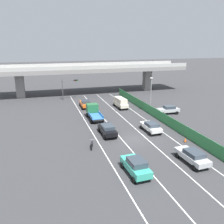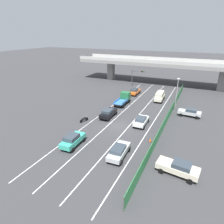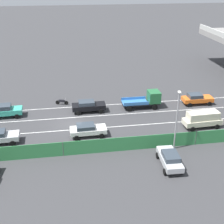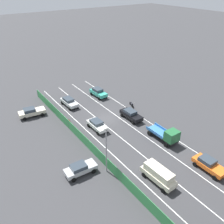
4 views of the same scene
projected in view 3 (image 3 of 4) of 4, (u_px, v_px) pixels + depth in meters
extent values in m
plane|color=#38383A|center=(72.00, 124.00, 38.70)|extent=(300.00, 300.00, 0.00)
cube|color=silver|center=(113.00, 104.00, 44.23)|extent=(0.14, 48.75, 0.01)
cube|color=silver|center=(117.00, 114.00, 41.13)|extent=(0.14, 48.75, 0.01)
cube|color=silver|center=(122.00, 126.00, 38.04)|extent=(0.14, 48.75, 0.01)
cube|color=silver|center=(127.00, 140.00, 34.94)|extent=(0.14, 48.75, 0.01)
cube|color=#338447|center=(131.00, 143.00, 32.63)|extent=(0.06, 44.75, 1.70)
cylinder|color=#4C514C|center=(63.00, 149.00, 31.60)|extent=(0.10, 0.10, 1.70)
cylinder|color=#4C514C|center=(196.00, 138.00, 33.66)|extent=(0.10, 0.10, 1.70)
cube|color=beige|center=(202.00, 121.00, 37.49)|extent=(1.92, 4.89, 0.67)
cube|color=beige|center=(203.00, 116.00, 37.14)|extent=(1.68, 4.02, 0.96)
cylinder|color=black|center=(210.00, 121.00, 38.75)|extent=(0.25, 0.65, 0.64)
cylinder|color=black|center=(217.00, 127.00, 37.23)|extent=(0.25, 0.65, 0.64)
cylinder|color=black|center=(187.00, 123.00, 38.18)|extent=(0.25, 0.65, 0.64)
cylinder|color=black|center=(193.00, 129.00, 36.65)|extent=(0.25, 0.65, 0.64)
cube|color=orange|center=(197.00, 99.00, 44.09)|extent=(1.86, 4.48, 0.60)
cube|color=#333D47|center=(195.00, 96.00, 43.79)|extent=(1.63, 1.98, 0.55)
cylinder|color=black|center=(204.00, 99.00, 45.31)|extent=(0.22, 0.64, 0.64)
cylinder|color=black|center=(209.00, 104.00, 43.67)|extent=(0.22, 0.64, 0.64)
cylinder|color=black|center=(185.00, 100.00, 44.91)|extent=(0.22, 0.64, 0.64)
cylinder|color=black|center=(190.00, 105.00, 43.27)|extent=(0.22, 0.64, 0.64)
cube|color=black|center=(89.00, 106.00, 41.61)|extent=(1.84, 4.69, 0.66)
cube|color=#333D47|center=(86.00, 103.00, 41.32)|extent=(1.59, 2.20, 0.50)
cylinder|color=black|center=(99.00, 106.00, 42.85)|extent=(0.23, 0.64, 0.64)
cylinder|color=black|center=(101.00, 111.00, 41.28)|extent=(0.23, 0.64, 0.64)
cylinder|color=black|center=(77.00, 108.00, 42.37)|extent=(0.23, 0.64, 0.64)
cylinder|color=black|center=(78.00, 113.00, 40.80)|extent=(0.23, 0.64, 0.64)
cylinder|color=black|center=(14.00, 136.00, 35.20)|extent=(0.25, 0.65, 0.64)
cylinder|color=black|center=(13.00, 143.00, 33.64)|extent=(0.25, 0.65, 0.64)
cube|color=teal|center=(6.00, 111.00, 40.14)|extent=(1.96, 4.45, 0.70)
cube|color=#333D47|center=(3.00, 107.00, 39.82)|extent=(1.65, 2.13, 0.59)
cylinder|color=black|center=(18.00, 111.00, 41.41)|extent=(0.25, 0.65, 0.64)
cylinder|color=black|center=(17.00, 117.00, 39.84)|extent=(0.25, 0.65, 0.64)
cube|color=silver|center=(88.00, 130.00, 35.53)|extent=(1.87, 4.37, 0.55)
cube|color=#333D47|center=(85.00, 127.00, 35.26)|extent=(1.62, 2.13, 0.49)
cylinder|color=black|center=(99.00, 129.00, 36.75)|extent=(0.23, 0.64, 0.64)
cylinder|color=black|center=(102.00, 136.00, 35.15)|extent=(0.23, 0.64, 0.64)
cylinder|color=black|center=(76.00, 131.00, 36.29)|extent=(0.23, 0.64, 0.64)
cylinder|color=black|center=(77.00, 138.00, 34.69)|extent=(0.23, 0.64, 0.64)
cube|color=black|center=(141.00, 103.00, 42.89)|extent=(1.62, 5.41, 0.25)
cube|color=#236638|center=(154.00, 96.00, 42.76)|extent=(2.02, 1.63, 1.58)
cube|color=#3875BC|center=(135.00, 102.00, 42.69)|extent=(2.02, 3.64, 0.10)
cube|color=#3875BC|center=(133.00, 98.00, 43.46)|extent=(0.09, 3.63, 0.43)
cube|color=#3875BC|center=(136.00, 104.00, 41.74)|extent=(0.09, 3.63, 0.43)
cylinder|color=black|center=(151.00, 102.00, 44.19)|extent=(0.26, 0.80, 0.80)
cylinder|color=black|center=(155.00, 107.00, 42.39)|extent=(0.26, 0.80, 0.80)
cylinder|color=black|center=(127.00, 103.00, 43.67)|extent=(0.26, 0.80, 0.80)
cylinder|color=black|center=(130.00, 109.00, 41.87)|extent=(0.26, 0.80, 0.80)
cylinder|color=black|center=(66.00, 103.00, 44.02)|extent=(0.26, 0.60, 0.60)
cylinder|color=black|center=(58.00, 102.00, 44.18)|extent=(0.26, 0.60, 0.60)
cube|color=black|center=(62.00, 101.00, 43.98)|extent=(0.53, 0.96, 0.36)
cylinder|color=#B2B2B2|center=(65.00, 99.00, 43.77)|extent=(0.58, 0.20, 0.03)
cube|color=#B2B5B7|center=(170.00, 159.00, 30.06)|extent=(4.28, 1.87, 0.58)
cube|color=#333D47|center=(171.00, 156.00, 29.58)|extent=(2.03, 1.58, 0.50)
cylinder|color=black|center=(157.00, 155.00, 31.45)|extent=(0.65, 0.24, 0.64)
cylinder|color=black|center=(173.00, 154.00, 31.63)|extent=(0.65, 0.24, 0.64)
cylinder|color=black|center=(165.00, 172.00, 28.88)|extent=(0.65, 0.24, 0.64)
cylinder|color=black|center=(182.00, 171.00, 29.06)|extent=(0.65, 0.24, 0.64)
cylinder|color=gray|center=(176.00, 122.00, 31.87)|extent=(0.16, 0.16, 6.60)
ellipsoid|color=silver|center=(180.00, 92.00, 30.37)|extent=(0.60, 0.36, 0.28)
cone|color=orange|center=(46.00, 150.00, 32.45)|extent=(0.36, 0.36, 0.61)
cube|color=black|center=(46.00, 152.00, 32.57)|extent=(0.47, 0.47, 0.03)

